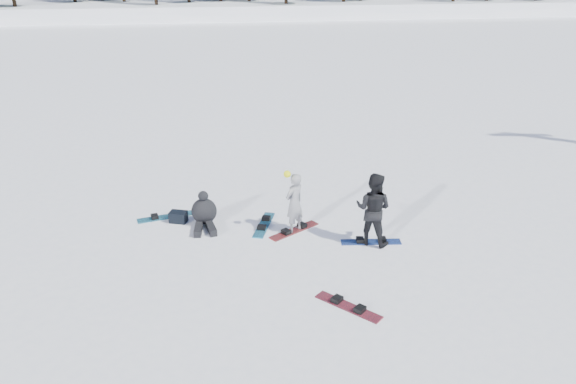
# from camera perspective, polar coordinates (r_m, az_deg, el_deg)

# --- Properties ---
(ground) EXTENTS (420.00, 420.00, 0.00)m
(ground) POSITION_cam_1_polar(r_m,az_deg,el_deg) (13.84, 6.33, -5.94)
(ground) COLOR white
(ground) RESTS_ON ground
(alpine_backdrop) EXTENTS (412.50, 227.00, 53.20)m
(alpine_backdrop) POSITION_cam_1_polar(r_m,az_deg,el_deg) (202.07, -10.95, 17.04)
(alpine_backdrop) COLOR white
(alpine_backdrop) RESTS_ON ground
(snowboarder_woman) EXTENTS (0.70, 0.67, 1.75)m
(snowboarder_woman) POSITION_cam_1_polar(r_m,az_deg,el_deg) (14.31, 0.64, -1.10)
(snowboarder_woman) COLOR gray
(snowboarder_woman) RESTS_ON ground
(snowboarder_man) EXTENTS (1.14, 1.09, 1.86)m
(snowboarder_man) POSITION_cam_1_polar(r_m,az_deg,el_deg) (13.85, 8.64, -1.71)
(snowboarder_man) COLOR black
(snowboarder_man) RESTS_ON ground
(seated_rider) EXTENTS (0.70, 1.13, 0.94)m
(seated_rider) POSITION_cam_1_polar(r_m,az_deg,el_deg) (15.01, -8.52, -2.05)
(seated_rider) COLOR black
(seated_rider) RESTS_ON ground
(gear_bag) EXTENTS (0.52, 0.43, 0.30)m
(gear_bag) POSITION_cam_1_polar(r_m,az_deg,el_deg) (15.37, -11.08, -2.50)
(gear_bag) COLOR black
(gear_bag) RESTS_ON ground
(snowboard_woman) EXTENTS (1.41, 1.05, 0.03)m
(snowboard_woman) POSITION_cam_1_polar(r_m,az_deg,el_deg) (14.66, 0.63, -3.94)
(snowboard_woman) COLOR maroon
(snowboard_woman) RESTS_ON ground
(snowboard_man) EXTENTS (1.52, 0.45, 0.03)m
(snowboard_man) POSITION_cam_1_polar(r_m,az_deg,el_deg) (14.26, 8.42, -5.04)
(snowboard_man) COLOR #1C3E9B
(snowboard_man) RESTS_ON ground
(snowboard_loose_a) EXTENTS (0.74, 1.51, 0.03)m
(snowboard_loose_a) POSITION_cam_1_polar(r_m,az_deg,el_deg) (14.97, -2.46, -3.36)
(snowboard_loose_a) COLOR teal
(snowboard_loose_a) RESTS_ON ground
(snowboard_loose_c) EXTENTS (1.52, 0.63, 0.03)m
(snowboard_loose_c) POSITION_cam_1_polar(r_m,az_deg,el_deg) (15.75, -12.37, -2.49)
(snowboard_loose_c) COLOR teal
(snowboard_loose_c) RESTS_ON ground
(snowboard_loose_b) EXTENTS (1.23, 1.29, 0.03)m
(snowboard_loose_b) POSITION_cam_1_polar(r_m,az_deg,el_deg) (11.80, 6.14, -11.51)
(snowboard_loose_b) COLOR maroon
(snowboard_loose_b) RESTS_ON ground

